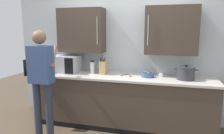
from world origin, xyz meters
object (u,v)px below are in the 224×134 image
Objects in this scene: stock_pot at (186,73)px; knife_block at (103,68)px; microwave_oven at (62,64)px; fruit_bowl at (148,74)px; thermos_flask at (92,67)px; wooden_spoon at (128,75)px; person_figure at (41,76)px.

knife_block is at bearing 177.56° from stock_pot.
microwave_oven reaches higher than fruit_bowl.
thermos_flask reaches higher than stock_pot.
knife_block reaches higher than stock_pot.
wooden_spoon is 0.56× the size of stock_pot.
wooden_spoon is at bearing -1.72° from microwave_oven.
stock_pot is at bearing -1.56° from microwave_oven.
stock_pot is 1.81× the size of fruit_bowl.
fruit_bowl is (-0.59, 0.03, -0.06)m from stock_pot.
stock_pot is at bearing 19.57° from person_figure.
microwave_oven reaches higher than wooden_spoon.
wooden_spoon is 0.93m from stock_pot.
fruit_bowl is (0.98, -0.02, -0.08)m from thermos_flask.
knife_block is (-0.45, 0.04, 0.10)m from wooden_spoon.
thermos_flask is 0.14× the size of person_figure.
stock_pot is (0.93, -0.02, 0.09)m from wooden_spoon.
person_figure is (-1.15, -0.76, 0.09)m from wooden_spoon.
microwave_oven is 0.46× the size of person_figure.
wooden_spoon is (1.25, -0.04, -0.14)m from microwave_oven.
knife_block is at bearing -0.05° from microwave_oven.
fruit_bowl is at bearing -1.75° from knife_block.
person_figure reaches higher than knife_block.
person_figure is at bearing -131.58° from knife_block.
knife_block is at bearing 178.25° from fruit_bowl.
stock_pot is at bearing -3.34° from fruit_bowl.
microwave_oven is 0.80m from knife_block.
microwave_oven is 0.81m from person_figure.
microwave_oven is at bearing 178.44° from stock_pot.
thermos_flask is at bearing 57.40° from person_figure.
person_figure is (-0.71, -0.80, -0.01)m from knife_block.
thermos_flask is 0.64× the size of stock_pot.
knife_block is (-0.78, 0.02, 0.07)m from fruit_bowl.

